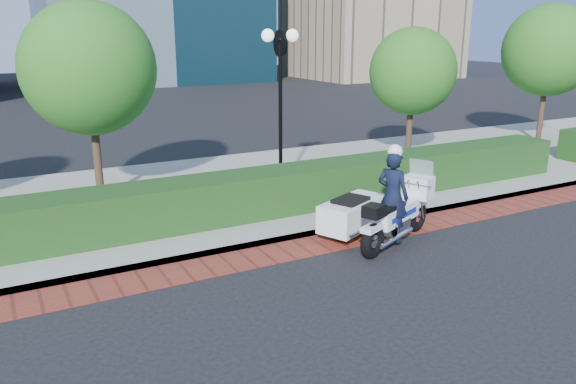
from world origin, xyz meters
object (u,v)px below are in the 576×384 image
tree_b (89,69)px  police_motorcycle (378,208)px  tree_c (413,72)px  tree_d (549,50)px  lamppost (280,85)px

tree_b → police_motorcycle: (4.65, -5.41, -2.69)m
police_motorcycle → tree_b: bearing=106.9°
tree_b → tree_c: (10.00, -0.00, -0.39)m
tree_b → tree_d: 16.50m
lamppost → police_motorcycle: bearing=-87.9°
tree_c → tree_d: tree_d is taller
tree_b → tree_c: tree_b is taller
tree_b → police_motorcycle: 7.62m
lamppost → tree_b: tree_b is taller
tree_b → tree_d: (16.50, 0.00, 0.18)m
tree_b → tree_c: bearing=-0.0°
tree_c → police_motorcycle: size_ratio=1.56×
tree_c → police_motorcycle: (-5.35, -5.41, -2.31)m
tree_d → police_motorcycle: bearing=-155.5°
tree_c → police_motorcycle: bearing=-134.7°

